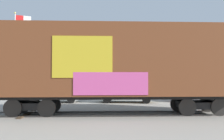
{
  "coord_description": "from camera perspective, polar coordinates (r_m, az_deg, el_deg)",
  "views": [
    {
      "loc": [
        -0.75,
        -12.42,
        2.0
      ],
      "look_at": [
        0.51,
        1.51,
        2.47
      ],
      "focal_mm": 36.6,
      "sensor_mm": 36.0,
      "label": 1
    }
  ],
  "objects": [
    {
      "name": "ground_plane",
      "position": [
        12.6,
        -1.74,
        -11.05
      ],
      "size": [
        260.0,
        260.0,
        0.0
      ],
      "primitive_type": "plane",
      "color": "gray"
    },
    {
      "name": "freight_car",
      "position": [
        12.52,
        1.24,
        1.83
      ],
      "size": [
        13.2,
        3.74,
        4.98
      ],
      "color": "brown",
      "rests_on": "ground_plane"
    },
    {
      "name": "parked_car_red",
      "position": [
        20.66,
        20.22,
        -5.14
      ],
      "size": [
        4.12,
        2.07,
        1.58
      ],
      "color": "#B21E1E",
      "rests_on": "ground_plane"
    },
    {
      "name": "parked_car_tan",
      "position": [
        18.65,
        3.43,
        -5.41
      ],
      "size": [
        4.73,
        2.46,
        1.72
      ],
      "color": "#9E8966",
      "rests_on": "ground_plane"
    },
    {
      "name": "parked_car_silver",
      "position": [
        19.12,
        -14.56,
        -5.24
      ],
      "size": [
        4.36,
        1.94,
        1.7
      ],
      "color": "#B7BABF",
      "rests_on": "ground_plane"
    },
    {
      "name": "track",
      "position": [
        12.69,
        3.59,
        -10.81
      ],
      "size": [
        60.0,
        5.04,
        0.08
      ],
      "color": "#4C4742",
      "rests_on": "ground_plane"
    },
    {
      "name": "hillside",
      "position": [
        76.33,
        -4.66,
        1.84
      ],
      "size": [
        119.34,
        35.98,
        18.82
      ],
      "color": "slate",
      "rests_on": "ground_plane"
    },
    {
      "name": "flagpole",
      "position": [
        23.09,
        -22.45,
        6.21
      ],
      "size": [
        1.42,
        0.59,
        8.11
      ],
      "color": "silver",
      "rests_on": "ground_plane"
    }
  ]
}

